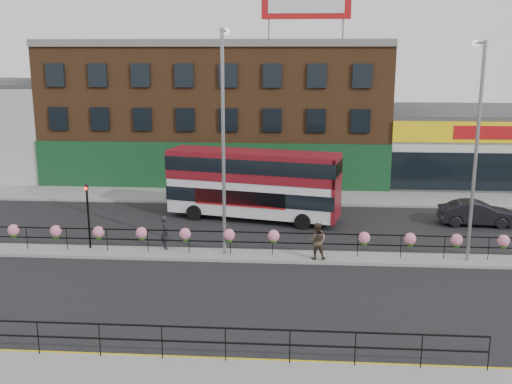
# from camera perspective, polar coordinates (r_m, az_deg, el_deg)

# --- Properties ---
(ground) EXTENTS (120.00, 120.00, 0.00)m
(ground) POSITION_cam_1_polar(r_m,az_deg,el_deg) (28.72, -0.44, -6.23)
(ground) COLOR black
(ground) RESTS_ON ground
(north_pavement) EXTENTS (60.00, 4.00, 0.15)m
(north_pavement) POSITION_cam_1_polar(r_m,az_deg,el_deg) (40.19, 0.93, -0.44)
(north_pavement) COLOR gray
(north_pavement) RESTS_ON ground
(median) EXTENTS (60.00, 1.60, 0.15)m
(median) POSITION_cam_1_polar(r_m,az_deg,el_deg) (28.70, -0.44, -6.09)
(median) COLOR gray
(median) RESTS_ON ground
(yellow_line_inner) EXTENTS (60.00, 0.10, 0.01)m
(yellow_line_inner) POSITION_cam_1_polar(r_m,az_deg,el_deg) (19.88, -2.76, -15.54)
(yellow_line_inner) COLOR gold
(yellow_line_inner) RESTS_ON ground
(yellow_line_outer) EXTENTS (60.00, 0.10, 0.01)m
(yellow_line_outer) POSITION_cam_1_polar(r_m,az_deg,el_deg) (19.73, -2.82, -15.79)
(yellow_line_outer) COLOR gold
(yellow_line_outer) RESTS_ON ground
(brick_building) EXTENTS (25.00, 12.21, 10.30)m
(brick_building) POSITION_cam_1_polar(r_m,az_deg,el_deg) (47.57, -3.36, 7.85)
(brick_building) COLOR brown
(brick_building) RESTS_ON ground
(supermarket) EXTENTS (15.00, 12.25, 5.30)m
(supermarket) POSITION_cam_1_polar(r_m,az_deg,el_deg) (49.38, 20.43, 4.34)
(supermarket) COLOR silver
(supermarket) RESTS_ON ground
(median_railing) EXTENTS (30.04, 0.56, 1.23)m
(median_railing) POSITION_cam_1_polar(r_m,az_deg,el_deg) (28.39, -0.44, -4.24)
(median_railing) COLOR black
(median_railing) RESTS_ON median
(south_railing) EXTENTS (20.04, 0.05, 1.12)m
(south_railing) POSITION_cam_1_polar(r_m,az_deg,el_deg) (19.42, -8.97, -13.26)
(south_railing) COLOR black
(south_railing) RESTS_ON south_pavement
(double_decker_bus) EXTENTS (10.23, 4.50, 4.02)m
(double_decker_bus) POSITION_cam_1_polar(r_m,az_deg,el_deg) (34.44, -0.23, 1.33)
(double_decker_bus) COLOR silver
(double_decker_bus) RESTS_ON ground
(car) EXTENTS (1.87, 4.33, 1.38)m
(car) POSITION_cam_1_polar(r_m,az_deg,el_deg) (35.96, 20.30, -1.91)
(car) COLOR black
(car) RESTS_ON ground
(pedestrian_a) EXTENTS (0.91, 0.86, 1.67)m
(pedestrian_a) POSITION_cam_1_polar(r_m,az_deg,el_deg) (29.56, -8.67, -3.80)
(pedestrian_a) COLOR black
(pedestrian_a) RESTS_ON median
(pedestrian_b) EXTENTS (0.90, 0.73, 1.75)m
(pedestrian_b) POSITION_cam_1_polar(r_m,az_deg,el_deg) (27.92, 5.80, -4.66)
(pedestrian_b) COLOR #3F3224
(pedestrian_b) RESTS_ON median
(lamp_column_west) EXTENTS (0.38, 1.84, 10.48)m
(lamp_column_west) POSITION_cam_1_polar(r_m,az_deg,el_deg) (27.71, -3.08, 6.56)
(lamp_column_west) COLOR gray
(lamp_column_west) RESTS_ON median
(lamp_column_east) EXTENTS (0.36, 1.74, 9.93)m
(lamp_column_east) POSITION_cam_1_polar(r_m,az_deg,el_deg) (28.51, 20.22, 5.29)
(lamp_column_east) COLOR gray
(lamp_column_east) RESTS_ON median
(traffic_light_median) EXTENTS (0.15, 0.28, 3.65)m
(traffic_light_median) POSITION_cam_1_polar(r_m,az_deg,el_deg) (30.07, -15.76, -0.94)
(traffic_light_median) COLOR black
(traffic_light_median) RESTS_ON median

